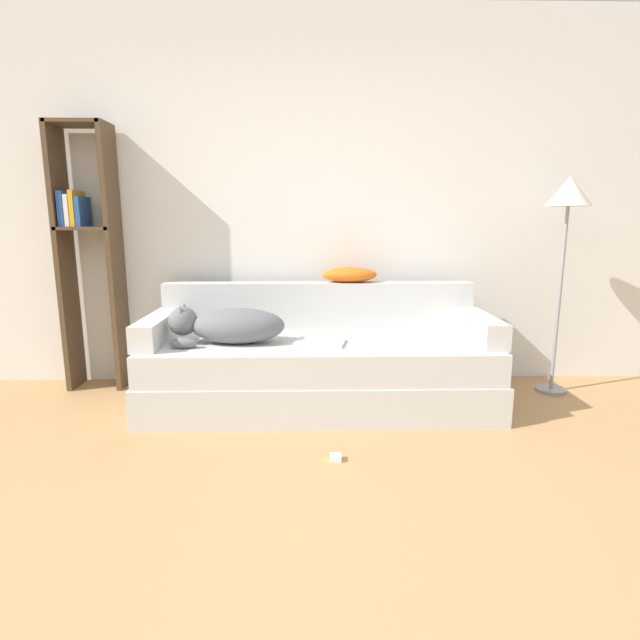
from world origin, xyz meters
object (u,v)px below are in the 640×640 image
at_px(throw_pillow, 350,275).
at_px(floor_lamp, 568,207).
at_px(couch, 320,373).
at_px(dog, 229,325).
at_px(laptop, 320,342).
at_px(power_adapter, 336,458).
at_px(bookshelf, 88,245).

bearing_deg(throw_pillow, floor_lamp, -6.83).
bearing_deg(floor_lamp, throw_pillow, 173.17).
bearing_deg(couch, throw_pillow, 60.27).
height_order(couch, dog, dog).
bearing_deg(dog, floor_lamp, 7.74).
distance_m(laptop, power_adapter, 0.83).
bearing_deg(couch, dog, -171.18).
xyz_separation_m(bookshelf, floor_lamp, (3.32, -0.20, 0.26)).
distance_m(couch, bookshelf, 1.88).
bearing_deg(couch, floor_lamp, 7.37).
relative_size(dog, floor_lamp, 0.49).
xyz_separation_m(laptop, bookshelf, (-1.64, 0.54, 0.59)).
distance_m(dog, bookshelf, 1.27).
xyz_separation_m(dog, floor_lamp, (2.26, 0.31, 0.74)).
bearing_deg(dog, throw_pillow, 31.02).
height_order(dog, throw_pillow, throw_pillow).
bearing_deg(laptop, dog, -171.90).
height_order(dog, floor_lamp, floor_lamp).
bearing_deg(bookshelf, throw_pillow, -0.92).
relative_size(dog, bookshelf, 0.39).
height_order(laptop, bookshelf, bookshelf).
height_order(laptop, power_adapter, laptop).
height_order(couch, floor_lamp, floor_lamp).
distance_m(floor_lamp, power_adapter, 2.30).
xyz_separation_m(couch, dog, (-0.58, -0.09, 0.34)).
height_order(floor_lamp, power_adapter, floor_lamp).
xyz_separation_m(throw_pillow, power_adapter, (-0.16, -1.20, -0.82)).
xyz_separation_m(dog, power_adapter, (0.64, -0.72, -0.55)).
height_order(couch, laptop, laptop).
height_order(couch, throw_pillow, throw_pillow).
relative_size(laptop, floor_lamp, 0.23).
bearing_deg(dog, couch, 8.82).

